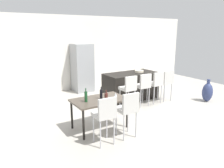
{
  "coord_description": "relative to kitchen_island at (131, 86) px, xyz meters",
  "views": [
    {
      "loc": [
        -4.09,
        -4.83,
        2.33
      ],
      "look_at": [
        -0.92,
        0.14,
        0.85
      ],
      "focal_mm": 34.27,
      "sensor_mm": 36.0,
      "label": 1
    }
  ],
  "objects": [
    {
      "name": "dining_table",
      "position": [
        -2.04,
        -1.44,
        0.21
      ],
      "size": [
        1.29,
        0.78,
        0.74
      ],
      "color": "#4C4238",
      "rests_on": "ground_plane"
    },
    {
      "name": "ground_plane",
      "position": [
        -0.31,
        -0.86,
        -0.46
      ],
      "size": [
        10.0,
        10.0,
        0.0
      ],
      "primitive_type": "plane",
      "color": "#ADA89E"
    },
    {
      "name": "wine_bottle_middle",
      "position": [
        -2.0,
        -1.45,
        0.4
      ],
      "size": [
        0.07,
        0.07,
        0.3
      ],
      "color": "black",
      "rests_on": "dining_table"
    },
    {
      "name": "dining_chair_far",
      "position": [
        -1.76,
        -2.19,
        0.24
      ],
      "size": [
        0.42,
        0.42,
        1.05
      ],
      "color": "beige",
      "rests_on": "ground_plane"
    },
    {
      "name": "dining_chair_near",
      "position": [
        -2.34,
        -2.19,
        0.24
      ],
      "size": [
        0.42,
        0.42,
        1.05
      ],
      "color": "beige",
      "rests_on": "ground_plane"
    },
    {
      "name": "wine_bottle_corner",
      "position": [
        -2.05,
        -1.76,
        0.4
      ],
      "size": [
        0.08,
        0.08,
        0.3
      ],
      "color": "#471E19",
      "rests_on": "dining_table"
    },
    {
      "name": "bar_chair_left",
      "position": [
        -0.71,
        -0.82,
        0.24
      ],
      "size": [
        0.4,
        0.4,
        1.05
      ],
      "color": "beige",
      "rests_on": "ground_plane"
    },
    {
      "name": "bar_chair_middle",
      "position": [
        -0.14,
        -0.82,
        0.24
      ],
      "size": [
        0.42,
        0.42,
        1.05
      ],
      "color": "beige",
      "rests_on": "ground_plane"
    },
    {
      "name": "bar_chair_right",
      "position": [
        0.39,
        -0.82,
        0.24
      ],
      "size": [
        0.4,
        0.4,
        1.05
      ],
      "color": "beige",
      "rests_on": "ground_plane"
    },
    {
      "name": "floor_vase",
      "position": [
        2.0,
        -1.61,
        -0.14
      ],
      "size": [
        0.34,
        0.34,
        0.76
      ],
      "color": "navy",
      "rests_on": "ground_plane"
    },
    {
      "name": "refrigerator",
      "position": [
        -0.97,
        1.84,
        0.46
      ],
      "size": [
        0.72,
        0.68,
        1.84
      ],
      "primitive_type": "cube",
      "color": "#939699",
      "rests_on": "ground_plane"
    },
    {
      "name": "back_wall",
      "position": [
        -0.31,
        2.28,
        0.99
      ],
      "size": [
        10.0,
        0.12,
        2.9
      ],
      "primitive_type": "cube",
      "color": "silver",
      "rests_on": "ground_plane"
    },
    {
      "name": "fruit_bowl",
      "position": [
        0.33,
        -0.04,
        0.5
      ],
      "size": [
        0.3,
        0.3,
        0.07
      ],
      "primitive_type": "cylinder",
      "color": "beige",
      "rests_on": "kitchen_island"
    },
    {
      "name": "bar_chair_far",
      "position": [
        0.86,
        -0.82,
        0.24
      ],
      "size": [
        0.43,
        0.43,
        1.05
      ],
      "color": "beige",
      "rests_on": "ground_plane"
    },
    {
      "name": "kitchen_island",
      "position": [
        0.0,
        0.0,
        0.0
      ],
      "size": [
        1.84,
        0.87,
        0.92
      ],
      "primitive_type": "cube",
      "color": "black",
      "rests_on": "ground_plane"
    },
    {
      "name": "wine_bottle_inner",
      "position": [
        -2.4,
        -1.45,
        0.41
      ],
      "size": [
        0.07,
        0.07,
        0.33
      ],
      "color": "#194723",
      "rests_on": "dining_table"
    },
    {
      "name": "wine_glass_left",
      "position": [
        -1.74,
        -1.67,
        0.4
      ],
      "size": [
        0.07,
        0.07,
        0.17
      ],
      "color": "silver",
      "rests_on": "dining_table"
    }
  ]
}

